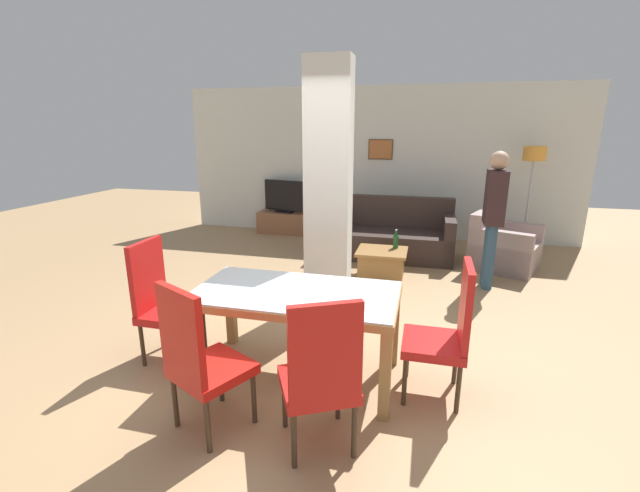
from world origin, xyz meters
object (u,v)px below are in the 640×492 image
(dining_table, at_px, (296,309))
(dining_chair_head_right, at_px, (447,329))
(armchair, at_px, (502,249))
(dining_chair_near_left, at_px, (199,357))
(tv_stand, at_px, (285,222))
(sofa, at_px, (388,237))
(dining_chair_head_left, at_px, (161,298))
(tv_screen, at_px, (285,197))
(bottle, at_px, (396,241))
(coffee_table, at_px, (381,263))
(standing_person, at_px, (494,211))
(dining_chair_near_right, at_px, (321,374))
(floor_lamp, at_px, (533,163))

(dining_table, bearing_deg, dining_chair_head_right, 0.00)
(dining_table, relative_size, armchair, 1.46)
(dining_chair_near_left, distance_m, tv_stand, 5.61)
(sofa, relative_size, tv_stand, 1.93)
(dining_chair_near_left, distance_m, dining_chair_head_left, 1.16)
(dining_chair_head_right, bearing_deg, tv_screen, 31.45)
(dining_table, relative_size, bottle, 6.22)
(sofa, bearing_deg, armchair, 172.83)
(dining_table, xyz_separation_m, bottle, (0.59, 2.72, -0.11))
(dining_chair_head_right, height_order, armchair, dining_chair_head_right)
(dining_table, xyz_separation_m, armchair, (2.08, 3.43, -0.31))
(dining_table, height_order, sofa, sofa)
(dining_chair_near_left, bearing_deg, dining_table, 90.00)
(dining_chair_head_left, xyz_separation_m, coffee_table, (1.66, 2.57, -0.36))
(dining_chair_head_left, height_order, tv_stand, dining_chair_head_left)
(sofa, distance_m, standing_person, 1.88)
(dining_chair_head_left, relative_size, coffee_table, 1.61)
(dining_chair_near_left, xyz_separation_m, tv_stand, (-1.25, 5.45, -0.36))
(dining_chair_near_right, bearing_deg, sofa, 62.91)
(coffee_table, height_order, bottle, bottle)
(bottle, distance_m, standing_person, 1.31)
(armchair, bearing_deg, dining_chair_head_left, -21.85)
(dining_chair_head_left, distance_m, sofa, 4.00)
(coffee_table, relative_size, tv_screen, 0.80)
(tv_stand, bearing_deg, dining_chair_head_right, -58.55)
(dining_table, bearing_deg, dining_chair_near_right, -62.94)
(dining_chair_near_left, relative_size, coffee_table, 1.61)
(dining_table, xyz_separation_m, coffee_table, (0.42, 2.57, -0.40))
(dining_table, bearing_deg, tv_screen, 109.70)
(sofa, xyz_separation_m, floor_lamp, (2.17, 0.85, 1.13))
(dining_chair_near_right, bearing_deg, floor_lamp, 40.63)
(dining_chair_near_right, height_order, coffee_table, dining_chair_near_right)
(dining_chair_near_left, height_order, standing_person, standing_person)
(dining_chair_near_right, height_order, armchair, dining_chair_near_right)
(dining_chair_head_right, bearing_deg, dining_table, 90.00)
(dining_chair_head_left, relative_size, tv_screen, 1.28)
(dining_chair_head_left, distance_m, armchair, 4.78)
(dining_chair_near_left, height_order, floor_lamp, floor_lamp)
(tv_screen, height_order, standing_person, standing_person)
(bottle, relative_size, tv_screen, 0.31)
(tv_stand, bearing_deg, armchair, -17.96)
(dining_chair_head_right, relative_size, sofa, 0.54)
(armchair, relative_size, coffee_table, 1.67)
(tv_stand, bearing_deg, dining_chair_near_left, -77.04)
(dining_chair_near_right, xyz_separation_m, coffee_table, (0.02, 3.36, -0.36))
(floor_lamp, distance_m, standing_person, 2.13)
(dining_chair_head_right, height_order, standing_person, standing_person)
(bottle, bearing_deg, armchair, 25.31)
(dining_chair_head_right, relative_size, coffee_table, 1.61)
(dining_chair_head_right, distance_m, dining_chair_near_right, 1.11)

